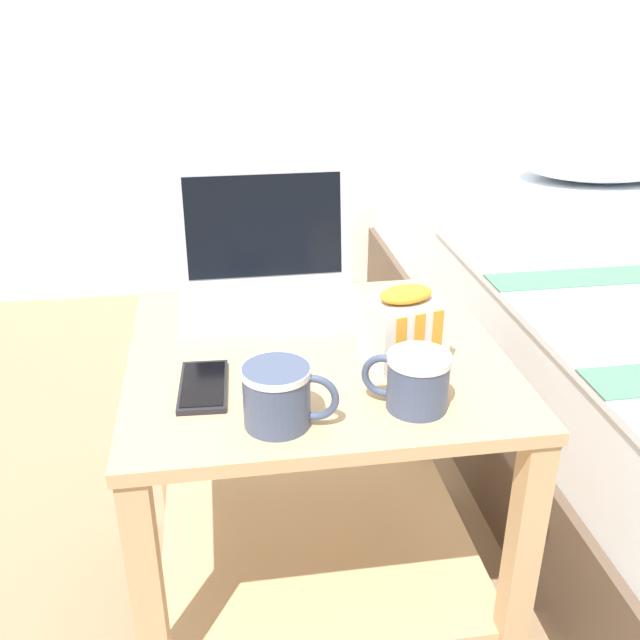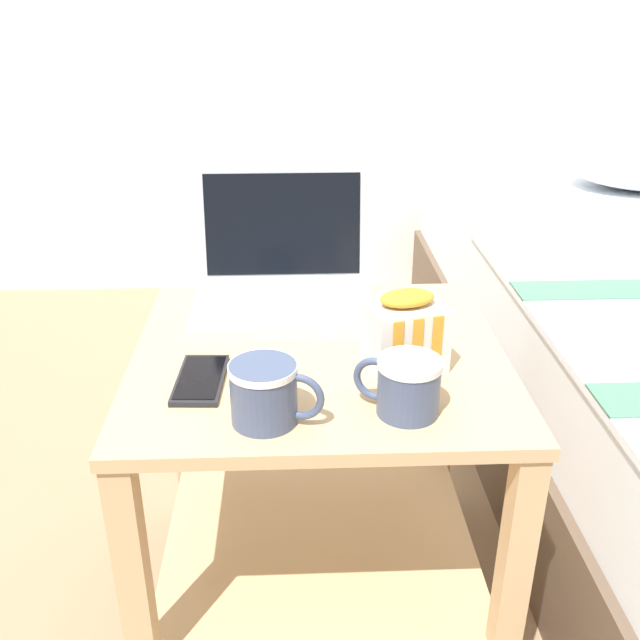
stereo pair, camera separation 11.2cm
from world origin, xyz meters
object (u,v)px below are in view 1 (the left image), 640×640
(laptop, at_px, (269,281))
(mug_front_left, at_px, (416,378))
(mug_front_right, at_px, (279,393))
(snack_bag, at_px, (404,329))
(cell_phone, at_px, (203,386))

(laptop, distance_m, mug_front_left, 0.43)
(mug_front_right, relative_size, snack_bag, 0.97)
(mug_front_left, bearing_deg, snack_bag, 82.57)
(snack_bag, height_order, cell_phone, snack_bag)
(laptop, height_order, cell_phone, laptop)
(laptop, height_order, snack_bag, laptop)
(cell_phone, bearing_deg, snack_bag, 6.89)
(laptop, bearing_deg, mug_front_left, -65.86)
(mug_front_left, distance_m, snack_bag, 0.14)
(mug_front_left, distance_m, cell_phone, 0.32)
(snack_bag, bearing_deg, laptop, 126.91)
(laptop, distance_m, snack_bag, 0.32)
(laptop, relative_size, mug_front_right, 2.53)
(cell_phone, bearing_deg, mug_front_right, -46.63)
(laptop, bearing_deg, mug_front_right, -93.13)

